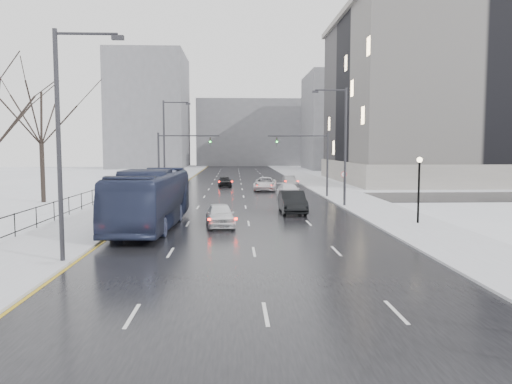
{
  "coord_description": "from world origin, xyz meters",
  "views": [
    {
      "loc": [
        -0.93,
        -1.64,
        5.06
      ],
      "look_at": [
        0.31,
        26.85,
        2.5
      ],
      "focal_mm": 35.0,
      "sensor_mm": 36.0,
      "label": 1
    }
  ],
  "objects": [
    {
      "name": "road",
      "position": [
        0.0,
        60.0,
        0.02
      ],
      "size": [
        16.0,
        150.0,
        0.04
      ],
      "primitive_type": "cube",
      "color": "black",
      "rests_on": "ground"
    },
    {
      "name": "cross_road",
      "position": [
        0.0,
        48.0,
        0.02
      ],
      "size": [
        130.0,
        10.0,
        0.04
      ],
      "primitive_type": "cube",
      "color": "black",
      "rests_on": "ground"
    },
    {
      "name": "sidewalk_left",
      "position": [
        -10.5,
        60.0,
        0.08
      ],
      "size": [
        5.0,
        150.0,
        0.16
      ],
      "primitive_type": "cube",
      "color": "silver",
      "rests_on": "ground"
    },
    {
      "name": "sidewalk_right",
      "position": [
        10.5,
        60.0,
        0.08
      ],
      "size": [
        5.0,
        150.0,
        0.16
      ],
      "primitive_type": "cube",
      "color": "silver",
      "rests_on": "ground"
    },
    {
      "name": "park_strip",
      "position": [
        -20.0,
        60.0,
        0.06
      ],
      "size": [
        14.0,
        150.0,
        0.12
      ],
      "primitive_type": "cube",
      "color": "white",
      "rests_on": "ground"
    },
    {
      "name": "tree_park_e",
      "position": [
        -18.2,
        44.0,
        0.0
      ],
      "size": [
        9.45,
        9.45,
        13.5
      ],
      "primitive_type": null,
      "color": "black",
      "rests_on": "ground"
    },
    {
      "name": "iron_fence",
      "position": [
        -13.0,
        30.0,
        0.91
      ],
      "size": [
        0.06,
        70.0,
        1.3
      ],
      "color": "black",
      "rests_on": "sidewalk_left"
    },
    {
      "name": "streetlight_r_mid",
      "position": [
        8.17,
        40.0,
        5.62
      ],
      "size": [
        2.95,
        0.25,
        10.0
      ],
      "color": "#2D2D33",
      "rests_on": "ground"
    },
    {
      "name": "streetlight_l_near",
      "position": [
        -8.17,
        20.0,
        5.62
      ],
      "size": [
        2.95,
        0.25,
        10.0
      ],
      "color": "#2D2D33",
      "rests_on": "ground"
    },
    {
      "name": "streetlight_l_far",
      "position": [
        -8.17,
        52.0,
        5.62
      ],
      "size": [
        2.95,
        0.25,
        10.0
      ],
      "color": "#2D2D33",
      "rests_on": "ground"
    },
    {
      "name": "lamppost_r_mid",
      "position": [
        11.0,
        30.0,
        2.94
      ],
      "size": [
        0.36,
        0.36,
        4.28
      ],
      "color": "black",
      "rests_on": "sidewalk_right"
    },
    {
      "name": "mast_signal_right",
      "position": [
        7.33,
        48.0,
        4.11
      ],
      "size": [
        6.1,
        0.33,
        6.5
      ],
      "color": "#2D2D33",
      "rests_on": "ground"
    },
    {
      "name": "mast_signal_left",
      "position": [
        -7.33,
        48.0,
        4.11
      ],
      "size": [
        6.1,
        0.33,
        6.5
      ],
      "color": "#2D2D33",
      "rests_on": "ground"
    },
    {
      "name": "no_uturn_sign",
      "position": [
        9.2,
        44.0,
        2.3
      ],
      "size": [
        0.6,
        0.06,
        2.7
      ],
      "color": "#2D2D33",
      "rests_on": "sidewalk_right"
    },
    {
      "name": "civic_building",
      "position": [
        35.0,
        72.0,
        11.21
      ],
      "size": [
        41.0,
        31.0,
        24.8
      ],
      "color": "gray",
      "rests_on": "ground"
    },
    {
      "name": "bldg_far_right",
      "position": [
        28.0,
        115.0,
        11.0
      ],
      "size": [
        24.0,
        20.0,
        22.0
      ],
      "primitive_type": "cube",
      "color": "slate",
      "rests_on": "ground"
    },
    {
      "name": "bldg_far_left",
      "position": [
        -22.0,
        125.0,
        14.0
      ],
      "size": [
        18.0,
        22.0,
        28.0
      ],
      "primitive_type": "cube",
      "color": "slate",
      "rests_on": "ground"
    },
    {
      "name": "bldg_far_center",
      "position": [
        4.0,
        140.0,
        9.0
      ],
      "size": [
        30.0,
        18.0,
        18.0
      ],
      "primitive_type": "cube",
      "color": "slate",
      "rests_on": "ground"
    },
    {
      "name": "bus",
      "position": [
        -6.17,
        29.63,
        1.87
      ],
      "size": [
        3.56,
        13.26,
        3.67
      ],
      "primitive_type": "imported",
      "rotation": [
        0.0,
        0.0,
        -0.04
      ],
      "color": "#252D49",
      "rests_on": "road"
    },
    {
      "name": "sedan_center_near",
      "position": [
        -1.85,
        29.91,
        0.77
      ],
      "size": [
        2.16,
        4.45,
        1.46
      ],
      "primitive_type": "imported",
      "rotation": [
        0.0,
        0.0,
        0.1
      ],
      "color": "white",
      "rests_on": "road"
    },
    {
      "name": "sedan_right_near",
      "position": [
        3.5,
        36.11,
        0.89
      ],
      "size": [
        1.83,
        5.17,
        1.7
      ],
      "primitive_type": "imported",
      "rotation": [
        0.0,
        0.0,
        0.01
      ],
      "color": "black",
      "rests_on": "road"
    },
    {
      "name": "sedan_right_cross",
      "position": [
        2.66,
        56.23,
        0.81
      ],
      "size": [
        3.09,
        5.75,
        1.53
      ],
      "primitive_type": "imported",
      "rotation": [
        0.0,
        0.0,
        -0.1
      ],
      "color": "silver",
      "rests_on": "road"
    },
    {
      "name": "sedan_right_far",
      "position": [
        4.5,
        47.65,
        0.74
      ],
      "size": [
        2.32,
        4.97,
        1.4
      ],
      "primitive_type": "imported",
      "rotation": [
        0.0,
        0.0,
        0.07
      ],
      "color": "white",
      "rests_on": "road"
    },
    {
      "name": "sedan_center_far",
      "position": [
        -2.18,
        62.42,
        0.71
      ],
      "size": [
        1.92,
        4.08,
        1.35
      ],
      "primitive_type": "imported",
      "rotation": [
        0.0,
        0.0,
        0.08
      ],
      "color": "black",
      "rests_on": "road"
    },
    {
      "name": "sedan_right_distant",
      "position": [
        6.23,
        62.79,
        0.7
      ],
      "size": [
        1.56,
        4.08,
        1.33
      ],
      "primitive_type": "imported",
      "rotation": [
        0.0,
        0.0,
        0.04
      ],
      "color": "gray",
      "rests_on": "road"
    }
  ]
}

